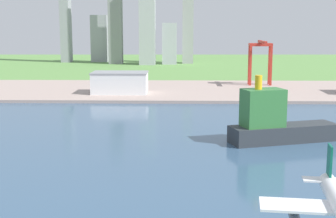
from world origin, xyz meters
TOP-DOWN VIEW (x-y plane):
  - ground_plane at (0.00, 300.00)m, footprint 2400.00×2400.00m
  - water_bay at (0.00, 240.00)m, footprint 840.00×360.00m
  - industrial_pier at (0.00, 490.00)m, footprint 840.00×140.00m
  - container_barge at (36.47, 295.00)m, footprint 59.56×31.90m
  - port_crane_red at (64.49, 521.04)m, footprint 22.01×39.38m
  - warehouse_main at (-64.77, 462.32)m, footprint 47.51×29.78m
  - distant_skyline at (-95.49, 817.69)m, footprint 212.62×73.67m

SIDE VIEW (x-z plane):
  - ground_plane at x=0.00m, z-range 0.00..0.00m
  - water_bay at x=0.00m, z-range 0.00..0.15m
  - industrial_pier at x=0.00m, z-range 0.00..2.50m
  - container_barge at x=36.47m, z-range -7.35..28.11m
  - warehouse_main at x=-64.77m, z-range 2.52..20.68m
  - port_crane_red at x=64.49m, z-range 11.29..54.44m
  - distant_skyline at x=-95.49m, z-range -13.04..144.06m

